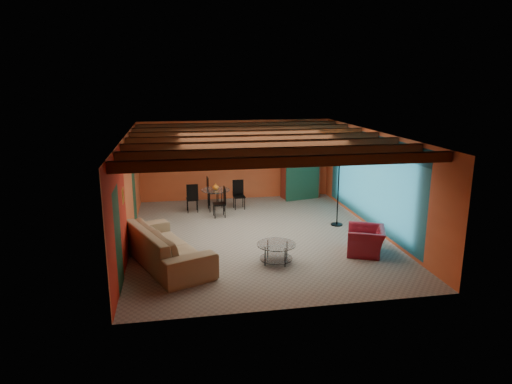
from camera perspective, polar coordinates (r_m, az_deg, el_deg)
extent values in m
cube|color=gray|center=(12.18, 0.17, -5.48)|extent=(6.50, 8.00, 0.01)
cube|color=silver|center=(11.57, 0.18, 7.23)|extent=(6.50, 8.00, 0.01)
cube|color=#D55C31|center=(15.68, -2.49, 4.01)|extent=(6.50, 0.02, 2.70)
cube|color=#AD2013|center=(11.68, -15.71, 0.03)|extent=(0.02, 8.00, 2.70)
cube|color=#287474|center=(12.79, 14.65, 1.29)|extent=(0.02, 8.00, 2.70)
imported|color=#8D785B|center=(10.50, -11.14, -6.55)|extent=(2.16, 3.11, 0.85)
imported|color=maroon|center=(11.23, 13.54, -5.89)|extent=(1.16, 1.22, 0.63)
cube|color=maroon|center=(15.88, 5.57, 3.08)|extent=(1.32, 0.84, 2.15)
cube|color=black|center=(15.49, -5.79, 4.96)|extent=(1.05, 0.03, 0.65)
imported|color=#26661E|center=(15.69, 5.68, 7.73)|extent=(0.49, 0.45, 0.45)
imported|color=orange|center=(14.31, -5.08, 1.69)|extent=(0.23, 0.23, 0.20)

